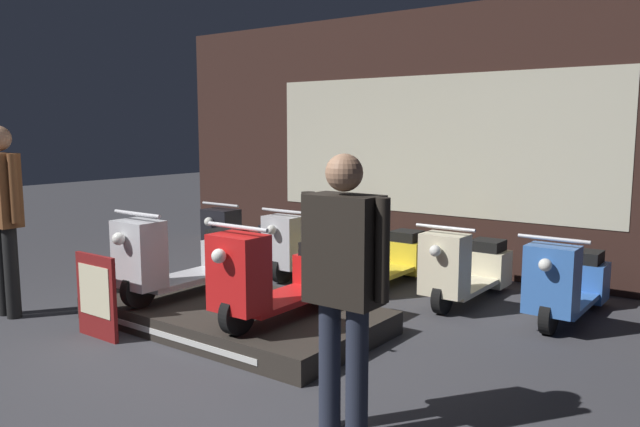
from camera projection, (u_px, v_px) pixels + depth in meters
ground_plane at (184, 365)px, 4.68m from camera, size 30.00×30.00×0.00m
shop_wall_back at (432, 141)px, 7.68m from camera, size 8.29×0.09×3.20m
display_platform at (234, 315)px, 5.60m from camera, size 2.66×1.43×0.20m
scooter_display_left at (186, 259)px, 5.87m from camera, size 0.60×1.54×0.85m
scooter_display_right at (283, 277)px, 5.17m from camera, size 0.60×1.54×0.85m
scooter_backrow_0 at (250, 238)px, 8.12m from camera, size 0.60×1.54×0.85m
scooter_backrow_1 at (311, 246)px, 7.54m from camera, size 0.60×1.54×0.85m
scooter_backrow_2 at (382, 257)px, 6.95m from camera, size 0.60×1.54×0.85m
scooter_backrow_3 at (466, 269)px, 6.36m from camera, size 0.60×1.54×0.85m
scooter_backrow_4 at (568, 283)px, 5.77m from camera, size 0.60×1.54×0.85m
person_left_browsing at (3, 207)px, 5.75m from camera, size 0.53×0.23×1.79m
person_right_browsing at (344, 273)px, 3.51m from camera, size 0.58×0.24×1.63m
price_sign_board at (96, 296)px, 5.23m from camera, size 0.51×0.04×0.72m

